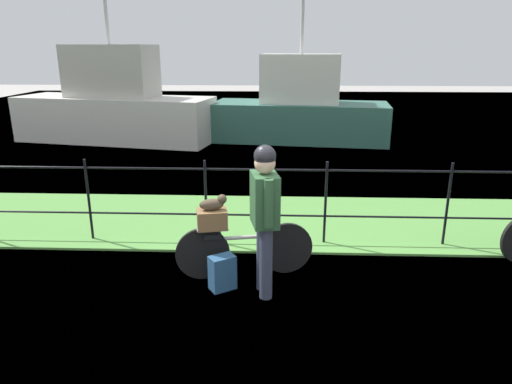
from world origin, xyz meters
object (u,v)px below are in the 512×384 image
Objects in this scene: bicycle_main at (244,249)px; backpack_on_paving at (222,273)px; terrier_dog at (214,203)px; cyclist_person at (265,208)px; moored_boat_mid at (300,110)px; moored_boat_near at (114,107)px; wooden_crate at (212,219)px.

backpack_on_paving is (-0.22, -0.33, -0.14)m from bicycle_main.
bicycle_main is at bearing 11.54° from terrier_dog.
moored_boat_mid reaches higher than cyclist_person.
moored_boat_mid is (1.29, 8.91, 0.69)m from backpack_on_paving.
backpack_on_paving is at bearing -98.22° from moored_boat_mid.
backpack_on_paving is 9.53m from moored_boat_near.
moored_boat_near is (-3.95, 8.32, 0.05)m from terrier_dog.
terrier_dog is 0.81× the size of backpack_on_paving.
terrier_dog is at bearing -99.20° from moored_boat_mid.
wooden_crate is at bearing -168.46° from bicycle_main.
moored_boat_near is (-4.28, 8.25, 0.65)m from bicycle_main.
terrier_dog is 0.19× the size of cyclist_person.
backpack_on_paving is 0.08× the size of moored_boat_mid.
moored_boat_mid is (1.07, 8.57, 0.55)m from bicycle_main.
backpack_on_paving is (0.14, -0.26, -0.55)m from wooden_crate.
bicycle_main is at bearing -62.58° from moored_boat_near.
bicycle_main is 4.04× the size of backpack_on_paving.
cyclist_person reaches higher than backpack_on_paving.
moored_boat_near is at bearing -97.49° from backpack_on_paving.
moored_boat_mid is at bearing 82.90° from bicycle_main.
moored_boat_mid reaches higher than bicycle_main.
moored_boat_near reaches higher than moored_boat_mid.
cyclist_person is (0.59, -0.34, 0.07)m from terrier_dog.
moored_boat_mid is (1.40, 8.64, -0.04)m from terrier_dog.
cyclist_person is (0.26, -0.41, 0.67)m from bicycle_main.
bicycle_main is 4.99× the size of terrier_dog.
terrier_dog is 8.75m from moored_boat_mid.
bicycle_main reaches higher than backpack_on_paving.
terrier_dog is at bearing -100.03° from backpack_on_paving.
bicycle_main is at bearing -97.10° from moored_boat_mid.
bicycle_main is 0.96× the size of cyclist_person.
bicycle_main is 0.82m from cyclist_person.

